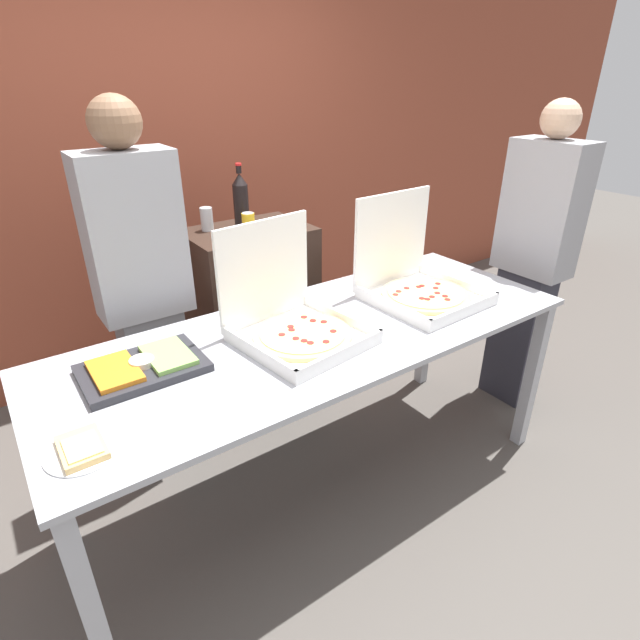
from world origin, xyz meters
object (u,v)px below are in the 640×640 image
object	(u,v)px
paper_plate_front_center	(82,448)
soda_bottle	(241,200)
soda_can_colored	(249,225)
veggie_tray	(143,367)
soda_can_silver	(207,219)
pizza_box_near_left	(293,319)
person_guest_plaid	(533,259)
pizza_box_near_right	(417,281)
person_guest_cap	(145,295)

from	to	relation	value
paper_plate_front_center	soda_bottle	size ratio (longest dim) A/B	0.63
soda_can_colored	veggie_tray	bearing A→B (deg)	-141.71
soda_can_silver	pizza_box_near_left	bearing A→B (deg)	-93.85
soda_can_colored	person_guest_plaid	world-z (taller)	person_guest_plaid
person_guest_plaid	pizza_box_near_right	bearing A→B (deg)	85.59
person_guest_plaid	soda_can_colored	bearing A→B (deg)	60.43
pizza_box_near_left	soda_can_silver	size ratio (longest dim) A/B	4.28
pizza_box_near_right	paper_plate_front_center	size ratio (longest dim) A/B	2.38
pizza_box_near_left	person_guest_cap	size ratio (longest dim) A/B	0.30
pizza_box_near_left	soda_can_silver	world-z (taller)	pizza_box_near_left
pizza_box_near_left	paper_plate_front_center	world-z (taller)	pizza_box_near_left
person_guest_cap	person_guest_plaid	distance (m)	2.09
veggie_tray	paper_plate_front_center	bearing A→B (deg)	-130.76
paper_plate_front_center	soda_can_colored	xyz separation A→B (m)	(1.07, 0.95, 0.27)
soda_bottle	person_guest_plaid	distance (m)	1.66
pizza_box_near_right	soda_can_silver	xyz separation A→B (m)	(-0.64, 0.94, 0.20)
soda_can_silver	person_guest_cap	world-z (taller)	person_guest_cap
soda_can_silver	pizza_box_near_right	bearing A→B (deg)	-55.67
pizza_box_near_left	soda_bottle	size ratio (longest dim) A/B	1.56
paper_plate_front_center	veggie_tray	world-z (taller)	veggie_tray
soda_bottle	soda_can_colored	xyz separation A→B (m)	(-0.05, -0.18, -0.09)
person_guest_cap	soda_can_silver	bearing A→B (deg)	-146.38
soda_can_silver	soda_can_colored	bearing A→B (deg)	-60.94
soda_bottle	person_guest_cap	bearing A→B (deg)	-158.42
person_guest_cap	person_guest_plaid	bearing A→B (deg)	160.50
paper_plate_front_center	veggie_tray	xyz separation A→B (m)	(0.28, 0.33, 0.01)
paper_plate_front_center	person_guest_cap	xyz separation A→B (m)	(0.47, 0.87, 0.05)
soda_bottle	soda_can_colored	distance (m)	0.20
veggie_tray	soda_bottle	distance (m)	1.21
paper_plate_front_center	person_guest_cap	size ratio (longest dim) A/B	0.12
pizza_box_near_left	soda_bottle	xyz separation A→B (m)	(0.25, 0.89, 0.28)
soda_can_silver	soda_can_colored	world-z (taller)	same
pizza_box_near_right	pizza_box_near_left	xyz separation A→B (m)	(-0.71, 0.00, -0.00)
veggie_tray	soda_can_silver	distance (m)	1.11
soda_can_silver	person_guest_plaid	size ratio (longest dim) A/B	0.07
paper_plate_front_center	soda_can_silver	bearing A→B (deg)	51.42
veggie_tray	person_guest_cap	xyz separation A→B (m)	(0.19, 0.54, 0.04)
pizza_box_near_left	soda_bottle	bearing A→B (deg)	67.18
pizza_box_near_left	soda_can_colored	distance (m)	0.76
veggie_tray	pizza_box_near_right	bearing A→B (deg)	-4.07
pizza_box_near_left	person_guest_plaid	xyz separation A→B (m)	(1.57, -0.07, -0.04)
soda_bottle	soda_can_colored	size ratio (longest dim) A/B	2.75
pizza_box_near_right	pizza_box_near_left	bearing A→B (deg)	177.65
pizza_box_near_left	soda_can_colored	size ratio (longest dim) A/B	4.28
pizza_box_near_left	veggie_tray	distance (m)	0.60
soda_can_silver	soda_can_colored	size ratio (longest dim) A/B	1.00
pizza_box_near_left	person_guest_cap	bearing A→B (deg)	115.47
paper_plate_front_center	person_guest_cap	distance (m)	0.99
veggie_tray	soda_bottle	size ratio (longest dim) A/B	1.26
person_guest_cap	soda_bottle	bearing A→B (deg)	-158.42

